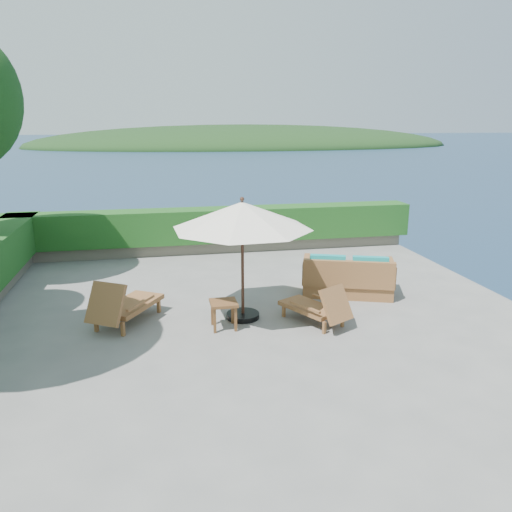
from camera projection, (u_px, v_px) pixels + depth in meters
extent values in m
plane|color=gray|center=(249.00, 318.00, 10.23)|extent=(12.00, 12.00, 0.00)
cube|color=#514A40|center=(250.00, 386.00, 10.63)|extent=(12.00, 12.00, 3.00)
plane|color=#152743|center=(250.00, 445.00, 11.01)|extent=(600.00, 600.00, 0.00)
ellipsoid|color=black|center=(245.00, 146.00, 148.32)|extent=(126.00, 57.60, 12.60)
cube|color=#71685A|center=(216.00, 246.00, 15.49)|extent=(12.00, 0.60, 0.36)
cube|color=#1B4012|center=(216.00, 225.00, 15.31)|extent=(12.40, 0.90, 1.00)
cylinder|color=black|center=(243.00, 315.00, 10.24)|extent=(0.86, 0.86, 0.11)
cylinder|color=#331C12|center=(243.00, 261.00, 9.94)|extent=(0.08, 0.08, 2.41)
cone|color=white|center=(242.00, 215.00, 9.70)|extent=(3.56, 3.56, 0.53)
sphere|color=#331C12|center=(242.00, 199.00, 9.62)|extent=(0.11, 0.11, 0.09)
cube|color=brown|center=(96.00, 325.00, 9.55)|extent=(0.09, 0.09, 0.28)
cube|color=brown|center=(123.00, 329.00, 9.35)|extent=(0.09, 0.09, 0.28)
cube|color=brown|center=(134.00, 303.00, 10.72)|extent=(0.09, 0.09, 0.28)
cube|color=brown|center=(159.00, 306.00, 10.52)|extent=(0.09, 0.09, 0.28)
cube|color=brown|center=(131.00, 305.00, 10.08)|extent=(1.33, 1.56, 0.10)
cube|color=brown|center=(106.00, 304.00, 9.28)|extent=(0.84, 0.76, 0.75)
cube|color=brown|center=(109.00, 299.00, 9.97)|extent=(0.53, 0.81, 0.05)
cube|color=brown|center=(141.00, 303.00, 9.73)|extent=(0.53, 0.81, 0.05)
cube|color=brown|center=(324.00, 328.00, 9.45)|extent=(0.08, 0.08, 0.24)
cube|color=brown|center=(342.00, 321.00, 9.78)|extent=(0.08, 0.08, 0.24)
cube|color=brown|center=(284.00, 311.00, 10.28)|extent=(0.08, 0.08, 0.24)
cube|color=brown|center=(302.00, 305.00, 10.61)|extent=(0.08, 0.08, 0.24)
cube|color=brown|center=(309.00, 307.00, 10.06)|extent=(1.12, 1.36, 0.08)
cube|color=brown|center=(336.00, 305.00, 9.47)|extent=(0.73, 0.64, 0.66)
cube|color=brown|center=(305.00, 307.00, 9.69)|extent=(0.43, 0.73, 0.05)
cube|color=brown|center=(327.00, 300.00, 10.08)|extent=(0.43, 0.73, 0.05)
cube|color=brown|center=(215.00, 321.00, 9.46)|extent=(0.05, 0.05, 0.49)
cube|color=brown|center=(236.00, 319.00, 9.54)|extent=(0.05, 0.05, 0.49)
cube|color=brown|center=(212.00, 313.00, 9.84)|extent=(0.05, 0.05, 0.49)
cube|color=brown|center=(232.00, 312.00, 9.92)|extent=(0.05, 0.05, 0.49)
cube|color=brown|center=(224.00, 303.00, 9.62)|extent=(0.52, 0.52, 0.06)
cube|color=brown|center=(347.00, 284.00, 11.65)|extent=(2.24, 1.64, 0.45)
cube|color=brown|center=(349.00, 274.00, 11.10)|extent=(1.96, 0.83, 0.62)
cube|color=brown|center=(306.00, 269.00, 11.70)|extent=(0.47, 1.00, 0.51)
cube|color=brown|center=(391.00, 272.00, 11.43)|extent=(0.47, 1.00, 0.51)
cube|color=teal|center=(327.00, 270.00, 11.69)|extent=(1.10, 1.06, 0.20)
cube|color=teal|center=(368.00, 271.00, 11.56)|extent=(1.10, 1.06, 0.20)
cube|color=teal|center=(328.00, 264.00, 11.23)|extent=(0.79, 0.41, 0.40)
cube|color=teal|center=(370.00, 266.00, 11.09)|extent=(0.79, 0.41, 0.40)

